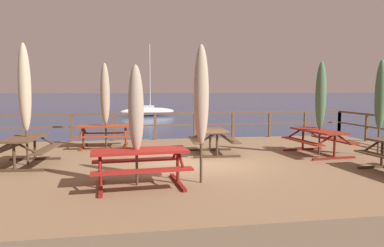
{
  "coord_description": "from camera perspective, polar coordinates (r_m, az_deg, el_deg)",
  "views": [
    {
      "loc": [
        -1.84,
        -9.68,
        2.82
      ],
      "look_at": [
        0.0,
        0.71,
        1.83
      ],
      "focal_mm": 33.55,
      "sensor_mm": 36.0,
      "label": 1
    }
  ],
  "objects": [
    {
      "name": "picnic_table_front_right",
      "position": [
        12.77,
        -13.73,
        -1.25
      ],
      "size": [
        1.86,
        1.47,
        0.78
      ],
      "color": "#993819",
      "rests_on": "wooden_deck"
    },
    {
      "name": "picnic_table_back_right",
      "position": [
        10.42,
        -25.02,
        -3.06
      ],
      "size": [
        1.54,
        1.96,
        0.78
      ],
      "color": "brown",
      "rests_on": "wooden_deck"
    },
    {
      "name": "patio_umbrella_short_front",
      "position": [
        12.1,
        27.78,
        4.01
      ],
      "size": [
        0.32,
        0.32,
        2.89
      ],
      "color": "#4C3828",
      "rests_on": "wooden_deck"
    },
    {
      "name": "picnic_table_back_left",
      "position": [
        11.71,
        19.36,
        -1.96
      ],
      "size": [
        1.57,
        2.1,
        0.78
      ],
      "color": "maroon",
      "rests_on": "wooden_deck"
    },
    {
      "name": "picnic_table_mid_centre",
      "position": [
        11.16,
        3.43,
        -2.08
      ],
      "size": [
        1.5,
        1.69,
        0.78
      ],
      "color": "brown",
      "rests_on": "wooden_deck"
    },
    {
      "name": "picnic_table_mid_left",
      "position": [
        7.53,
        -8.28,
        -5.67
      ],
      "size": [
        2.05,
        1.53,
        0.78
      ],
      "color": "maroon",
      "rests_on": "wooden_deck"
    },
    {
      "name": "patio_umbrella_short_mid",
      "position": [
        10.32,
        -25.06,
        5.12
      ],
      "size": [
        0.32,
        0.32,
        3.21
      ],
      "color": "#4C3828",
      "rests_on": "wooden_deck"
    },
    {
      "name": "wooden_deck",
      "position": [
        10.14,
        0.71,
        -8.36
      ],
      "size": [
        14.83,
        9.53,
        0.83
      ],
      "primitive_type": "cube",
      "color": "#846647",
      "rests_on": "ground"
    },
    {
      "name": "sailboat_distant",
      "position": [
        39.31,
        -7.1,
        1.97
      ],
      "size": [
        6.22,
        2.88,
        7.72
      ],
      "color": "white",
      "rests_on": "ground"
    },
    {
      "name": "patio_umbrella_tall_back_left",
      "position": [
        7.58,
        1.48,
        4.46
      ],
      "size": [
        0.32,
        0.32,
        2.95
      ],
      "color": "#4C3828",
      "rests_on": "wooden_deck"
    },
    {
      "name": "patio_umbrella_tall_mid_right",
      "position": [
        7.46,
        -8.89,
        2.26
      ],
      "size": [
        0.32,
        0.32,
        2.52
      ],
      "color": "#4C3828",
      "rests_on": "wooden_deck"
    },
    {
      "name": "railing_waterside_far",
      "position": [
        14.47,
        -2.69,
        0.4
      ],
      "size": [
        14.63,
        0.1,
        1.09
      ],
      "color": "brown",
      "rests_on": "wooden_deck"
    },
    {
      "name": "ground_plane",
      "position": [
        10.25,
        0.71,
        -10.61
      ],
      "size": [
        600.0,
        600.0,
        0.0
      ],
      "primitive_type": "plane",
      "color": "navy"
    },
    {
      "name": "patio_umbrella_tall_mid_left",
      "position": [
        11.57,
        19.79,
        4.15
      ],
      "size": [
        0.32,
        0.32,
        2.85
      ],
      "color": "#4C3828",
      "rests_on": "wooden_deck"
    },
    {
      "name": "patio_umbrella_short_back",
      "position": [
        12.66,
        -13.65,
        4.58
      ],
      "size": [
        0.32,
        0.32,
        2.91
      ],
      "color": "#4C3828",
      "rests_on": "wooden_deck"
    }
  ]
}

